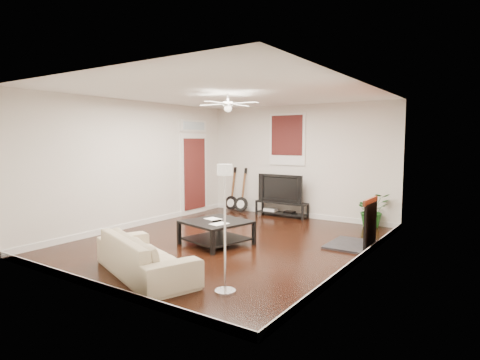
% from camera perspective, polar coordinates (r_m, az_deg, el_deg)
% --- Properties ---
extents(room, '(5.01, 6.01, 2.81)m').
position_cam_1_polar(room, '(7.53, -1.70, 1.64)').
color(room, black).
rests_on(room, ground).
extents(brick_accent, '(0.02, 2.20, 2.80)m').
position_cam_1_polar(brick_accent, '(7.37, 19.00, 1.24)').
color(brick_accent, '#995031').
rests_on(brick_accent, floor).
extents(fireplace, '(0.80, 1.10, 0.92)m').
position_cam_1_polar(fireplace, '(7.58, 16.65, -5.75)').
color(fireplace, black).
rests_on(fireplace, floor).
extents(window_back, '(1.00, 0.06, 1.30)m').
position_cam_1_polar(window_back, '(10.21, 6.71, 5.77)').
color(window_back, '#330E0E').
rests_on(window_back, wall_back).
extents(door_left, '(0.08, 1.00, 2.50)m').
position_cam_1_polar(door_left, '(10.55, -6.55, 1.97)').
color(door_left, white).
rests_on(door_left, wall_left).
extents(tv_stand, '(1.35, 0.36, 0.38)m').
position_cam_1_polar(tv_stand, '(10.21, 5.94, -4.16)').
color(tv_stand, black).
rests_on(tv_stand, floor).
extents(tv, '(1.21, 0.16, 0.70)m').
position_cam_1_polar(tv, '(10.15, 6.03, -1.13)').
color(tv, black).
rests_on(tv, tv_stand).
extents(coffee_table, '(1.26, 1.26, 0.44)m').
position_cam_1_polar(coffee_table, '(7.52, -3.39, -7.48)').
color(coffee_table, black).
rests_on(coffee_table, floor).
extents(sofa, '(2.17, 1.45, 0.59)m').
position_cam_1_polar(sofa, '(6.00, -13.37, -10.32)').
color(sofa, '#C7B095').
rests_on(sofa, floor).
extents(floor_lamp, '(0.35, 0.35, 1.65)m').
position_cam_1_polar(floor_lamp, '(5.06, -2.16, -6.98)').
color(floor_lamp, silver).
rests_on(floor_lamp, floor).
extents(potted_plant, '(0.93, 0.92, 0.78)m').
position_cam_1_polar(potted_plant, '(9.39, 18.31, -4.05)').
color(potted_plant, '#175318').
rests_on(potted_plant, floor).
extents(guitar_left, '(0.39, 0.28, 1.21)m').
position_cam_1_polar(guitar_left, '(10.92, -1.27, -1.26)').
color(guitar_left, black).
rests_on(guitar_left, floor).
extents(guitar_right, '(0.41, 0.32, 1.21)m').
position_cam_1_polar(guitar_right, '(10.70, 0.17, -1.41)').
color(guitar_right, black).
rests_on(guitar_right, floor).
extents(ceiling_fan, '(1.24, 1.24, 0.32)m').
position_cam_1_polar(ceiling_fan, '(7.54, -1.73, 10.77)').
color(ceiling_fan, white).
rests_on(ceiling_fan, ceiling).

